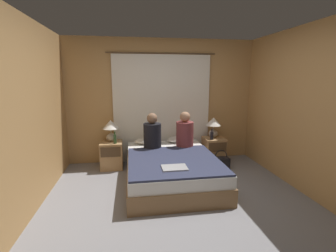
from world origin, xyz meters
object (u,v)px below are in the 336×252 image
at_px(nightstand_left, 112,155).
at_px(lamp_right, 213,125).
at_px(bed, 171,168).
at_px(beer_bottle_on_left_stand, 115,139).
at_px(nightstand_right, 214,150).
at_px(handbag_on_floor, 221,163).
at_px(pillow_left, 148,141).
at_px(laptop_on_bed, 174,168).
at_px(beer_bottle_on_right_stand, 212,136).
at_px(pillow_right, 180,139).
at_px(person_right_in_bed, 185,132).
at_px(lamp_left, 111,128).
at_px(person_left_in_bed, 152,134).

height_order(nightstand_left, lamp_right, lamp_right).
bearing_deg(bed, lamp_right, 39.63).
bearing_deg(beer_bottle_on_left_stand, nightstand_right, 3.36).
bearing_deg(handbag_on_floor, pillow_left, 162.47).
distance_m(bed, pillow_left, 0.94).
distance_m(nightstand_right, laptop_on_bed, 1.81).
bearing_deg(beer_bottle_on_right_stand, pillow_right, 164.03).
relative_size(pillow_left, person_right_in_bed, 0.75).
bearing_deg(bed, lamp_left, 140.37).
height_order(nightstand_left, beer_bottle_on_right_stand, beer_bottle_on_right_stand).
relative_size(lamp_right, pillow_left, 0.82).
relative_size(bed, beer_bottle_on_left_stand, 9.08).
relative_size(nightstand_right, handbag_on_floor, 1.38).
distance_m(lamp_right, beer_bottle_on_left_stand, 2.00).
distance_m(laptop_on_bed, handbag_on_floor, 1.57).
relative_size(pillow_right, beer_bottle_on_left_stand, 2.21).
xyz_separation_m(lamp_right, handbag_on_floor, (0.01, -0.45, -0.67)).
distance_m(lamp_left, lamp_right, 2.06).
distance_m(person_right_in_bed, laptop_on_bed, 1.23).
bearing_deg(nightstand_right, lamp_right, 90.00).
bearing_deg(person_left_in_bed, pillow_left, 99.53).
distance_m(nightstand_right, pillow_right, 0.75).
bearing_deg(lamp_left, pillow_right, -0.73).
relative_size(nightstand_right, person_right_in_bed, 0.76).
bearing_deg(nightstand_right, bed, -142.99).
distance_m(pillow_right, person_left_in_bed, 0.72).
bearing_deg(laptop_on_bed, pillow_right, 75.61).
relative_size(nightstand_left, beer_bottle_on_left_stand, 2.26).
bearing_deg(beer_bottle_on_right_stand, lamp_left, 174.40).
bearing_deg(laptop_on_bed, beer_bottle_on_left_stand, 124.30).
distance_m(bed, person_left_in_bed, 0.74).
xyz_separation_m(lamp_left, laptop_on_bed, (0.97, -1.50, -0.30)).
relative_size(lamp_left, person_right_in_bed, 0.61).
xyz_separation_m(person_left_in_bed, beer_bottle_on_left_stand, (-0.69, 0.18, -0.11)).
bearing_deg(handbag_on_floor, nightstand_right, 92.04).
xyz_separation_m(person_left_in_bed, person_right_in_bed, (0.61, 0.00, 0.01)).
xyz_separation_m(nightstand_right, person_left_in_bed, (-1.30, -0.29, 0.46)).
height_order(lamp_left, lamp_right, same).
distance_m(lamp_left, laptop_on_bed, 1.82).
relative_size(nightstand_right, beer_bottle_on_right_stand, 2.40).
bearing_deg(beer_bottle_on_right_stand, lamp_right, 63.95).
xyz_separation_m(bed, laptop_on_bed, (-0.06, -0.65, 0.26)).
relative_size(nightstand_left, handbag_on_floor, 1.38).
height_order(person_left_in_bed, beer_bottle_on_right_stand, person_left_in_bed).
distance_m(nightstand_left, nightstand_right, 2.06).
bearing_deg(beer_bottle_on_left_stand, pillow_left, 15.67).
xyz_separation_m(person_left_in_bed, beer_bottle_on_right_stand, (1.20, 0.18, -0.12)).
xyz_separation_m(lamp_right, beer_bottle_on_right_stand, (-0.09, -0.19, -0.18)).
bearing_deg(nightstand_left, lamp_left, 90.00).
distance_m(pillow_left, laptop_on_bed, 1.51).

